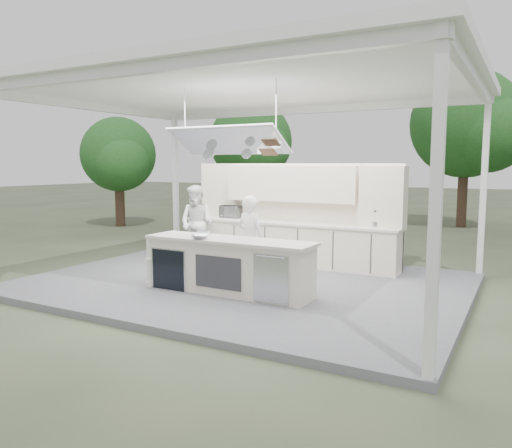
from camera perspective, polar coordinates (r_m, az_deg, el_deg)
The scene contains 12 objects.
ground at distance 9.71m, azimuth -1.25°, elevation -7.17°, with size 90.00×90.00×0.00m, color #4E553A.
stage_deck at distance 9.69m, azimuth -1.25°, elevation -6.83°, with size 8.00×6.00×0.12m, color #59595E.
tent at distance 9.51m, azimuth -1.34°, elevation 15.06°, with size 8.20×6.20×3.86m.
demo_island at distance 8.73m, azimuth -3.25°, elevation -4.77°, with size 3.10×0.79×0.95m.
back_counter at distance 11.24m, azimuth 3.60°, elevation -2.15°, with size 5.08×0.72×0.95m.
back_wall_unit at distance 11.15m, azimuth 6.17°, elevation 2.80°, with size 5.05×0.48×2.25m.
tree_cluster at distance 18.60m, azimuth 13.74°, elevation 9.52°, with size 19.55×9.40×5.85m.
head_chef at distance 9.37m, azimuth -0.60°, elevation -1.77°, with size 0.60×0.40×1.65m, color white.
sous_chef at distance 11.64m, azimuth -6.78°, elevation 0.10°, with size 0.85×0.66×1.75m, color white.
toaster_oven at distance 12.07m, azimuth -2.79°, elevation 1.43°, with size 0.53×0.36×0.29m, color silver.
bowl_large at distance 8.67m, azimuth -6.41°, elevation -1.45°, with size 0.30×0.30×0.07m, color #B8BBBF.
bowl_small at distance 9.12m, azimuth -5.97°, elevation -1.03°, with size 0.24×0.24×0.07m, color silver.
Camera 1 is at (4.72, -8.15, 2.35)m, focal length 35.00 mm.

